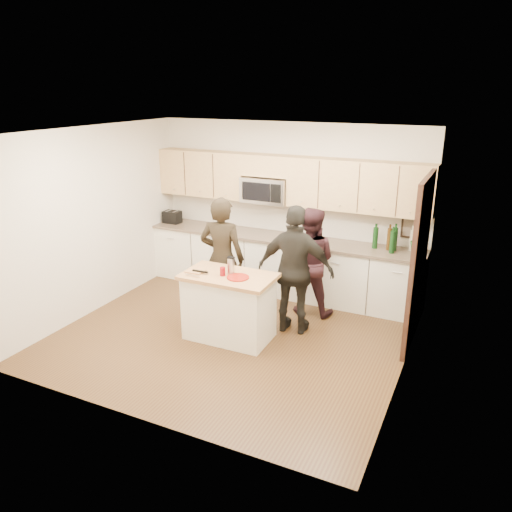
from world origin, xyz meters
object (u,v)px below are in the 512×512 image
at_px(woman_left, 222,259).
at_px(woman_center, 309,262).
at_px(island, 229,306).
at_px(toaster, 172,217).
at_px(woman_right, 295,271).

height_order(woman_left, woman_center, woman_left).
height_order(island, woman_center, woman_center).
bearing_deg(woman_center, toaster, -18.27).
relative_size(island, woman_right, 0.68).
distance_m(toaster, woman_center, 2.79).
bearing_deg(woman_right, toaster, -28.90).
bearing_deg(woman_left, island, 116.70).
height_order(island, woman_left, woman_left).
bearing_deg(toaster, woman_left, -35.63).
relative_size(toaster, woman_right, 0.17).
bearing_deg(woman_left, woman_right, 170.79).
distance_m(island, woman_right, 1.00).
xyz_separation_m(toaster, woman_center, (2.73, -0.54, -0.24)).
bearing_deg(woman_right, woman_center, -92.90).
relative_size(woman_center, woman_right, 0.91).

